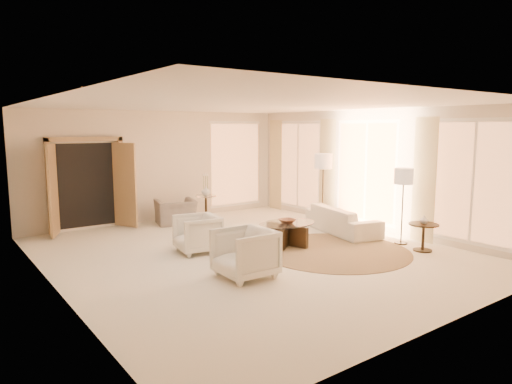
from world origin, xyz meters
TOP-DOWN VIEW (x-y plane):
  - room at (0.00, 0.00)m, footprint 7.04×8.04m
  - windows_right at (3.45, 0.10)m, footprint 0.10×6.40m
  - window_back_corner at (2.30, 3.95)m, footprint 1.70×0.10m
  - curtains_right at (3.40, 1.00)m, footprint 0.06×5.20m
  - french_doors at (-1.90, 3.82)m, footprint 1.95×0.66m
  - area_rug at (1.36, -0.85)m, footprint 3.84×3.84m
  - sofa at (2.69, 0.18)m, footprint 1.24×2.16m
  - armchair_left at (-0.80, 0.68)m, footprint 0.83×0.87m
  - armchair_right at (-0.92, -1.09)m, footprint 0.81×0.86m
  - accent_chair at (0.04, 3.28)m, footprint 1.05×0.82m
  - coffee_table at (0.90, 0.03)m, footprint 1.60×1.60m
  - end_table at (2.77, -1.85)m, footprint 0.57×0.57m
  - side_table at (0.98, 3.40)m, footprint 0.54×0.54m
  - floor_lamp_near at (2.90, 1.04)m, footprint 0.43×0.43m
  - floor_lamp_far at (2.90, -1.26)m, footprint 0.38×0.38m
  - bowl at (0.90, 0.03)m, footprint 0.35×0.35m
  - end_vase at (2.77, -1.85)m, footprint 0.20×0.20m
  - side_vase at (0.98, 3.40)m, footprint 0.28×0.28m

SIDE VIEW (x-z plane):
  - area_rug at x=1.36m, z-range 0.00..0.01m
  - coffee_table at x=0.90m, z-range 0.06..0.53m
  - sofa at x=2.69m, z-range 0.00..0.59m
  - end_table at x=2.77m, z-range 0.10..0.64m
  - side_table at x=0.98m, z-range 0.06..0.69m
  - armchair_left at x=-0.80m, z-range 0.00..0.79m
  - accent_chair at x=0.04m, z-range 0.00..0.82m
  - armchair_right at x=-0.92m, z-range 0.00..0.87m
  - bowl at x=0.90m, z-range 0.47..0.55m
  - end_vase at x=2.77m, z-range 0.54..0.70m
  - side_vase at x=0.98m, z-range 0.62..0.86m
  - french_doors at x=-1.90m, z-range -0.01..2.15m
  - curtains_right at x=3.40m, z-range 0.00..2.60m
  - floor_lamp_far at x=2.90m, z-range 0.55..2.11m
  - windows_right at x=3.45m, z-range 0.15..2.55m
  - window_back_corner at x=2.30m, z-range 0.15..2.55m
  - room at x=0.00m, z-range -0.02..2.81m
  - floor_lamp_near at x=2.90m, z-range 0.62..2.37m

